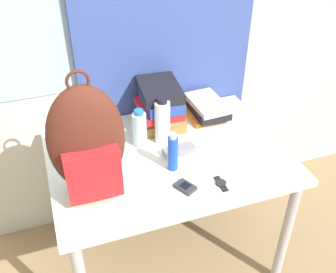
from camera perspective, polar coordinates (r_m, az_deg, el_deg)
wall_back at (r=2.02m, az=-4.83°, el=17.34°), size 6.00×0.06×2.50m
curtain_blue at (r=2.01m, az=-0.29°, el=17.34°), size 0.94×0.04×2.50m
desk at (r=1.92m, az=-0.00°, el=-4.67°), size 1.11×0.80×0.73m
backpack at (r=1.56m, az=-11.64°, el=-1.01°), size 0.30×0.21×0.55m
book_stack_left at (r=2.00m, az=-1.10°, el=4.51°), size 0.24×0.29×0.23m
book_stack_center at (r=2.12m, az=5.59°, el=4.12°), size 0.20×0.26×0.09m
water_bottle at (r=1.87m, az=-4.14°, el=1.14°), size 0.07×0.07×0.19m
sports_bottle at (r=1.88m, az=-0.82°, el=2.19°), size 0.07×0.07×0.24m
sunscreen_bottle at (r=1.72m, az=0.71°, el=-2.35°), size 0.05×0.05×0.19m
cell_phone at (r=1.67m, az=2.52°, el=-7.33°), size 0.09×0.10×0.02m
sunglasses_case at (r=1.85m, az=1.60°, el=-2.04°), size 0.15×0.07×0.04m
wristwatch at (r=1.71m, az=7.70°, el=-6.75°), size 0.05×0.10×0.01m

